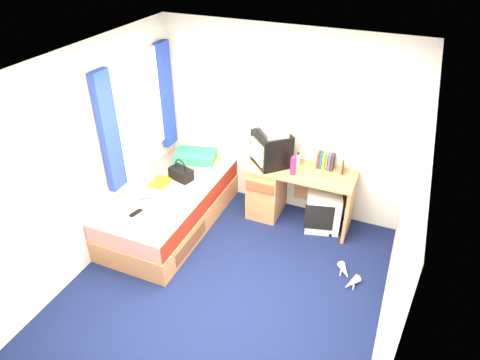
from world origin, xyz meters
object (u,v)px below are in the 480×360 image
at_px(crt_tv, 271,149).
at_px(towel, 177,198).
at_px(storage_cube, 323,209).
at_px(vcr, 273,131).
at_px(picture_frame, 343,167).
at_px(colour_swatch_fan, 149,222).
at_px(aerosol_can, 298,160).
at_px(water_bottle, 147,196).
at_px(bed, 171,207).
at_px(handbag, 181,173).
at_px(magazine, 160,182).
at_px(remote_control, 136,213).
at_px(pillow, 195,156).
at_px(desk, 280,189).
at_px(white_heels, 348,277).
at_px(pink_water_bottle, 293,166).

distance_m(crt_tv, towel, 1.30).
relative_size(storage_cube, vcr, 1.36).
xyz_separation_m(crt_tv, picture_frame, (0.87, 0.14, -0.14)).
bearing_deg(storage_cube, colour_swatch_fan, -154.53).
bearing_deg(storage_cube, crt_tv, 163.43).
xyz_separation_m(aerosol_can, water_bottle, (-1.53, -1.08, -0.26)).
height_order(crt_tv, vcr, vcr).
height_order(bed, handbag, handbag).
bearing_deg(storage_cube, magazine, -176.79).
xyz_separation_m(water_bottle, remote_control, (0.05, -0.31, -0.03)).
distance_m(crt_tv, aerosol_can, 0.36).
distance_m(aerosol_can, remote_control, 2.05).
distance_m(crt_tv, remote_control, 1.80).
bearing_deg(pillow, aerosol_can, 2.19).
xyz_separation_m(desk, water_bottle, (-1.34, -1.01, 0.17)).
height_order(remote_control, white_heels, remote_control).
distance_m(handbag, magazine, 0.28).
relative_size(desk, towel, 4.17).
height_order(storage_cube, towel, towel).
bearing_deg(colour_swatch_fan, storage_cube, 39.91).
bearing_deg(handbag, bed, -80.30).
relative_size(vcr, picture_frame, 2.74).
bearing_deg(aerosol_can, water_bottle, -144.62).
height_order(desk, towel, desk).
relative_size(vcr, towel, 1.23).
height_order(desk, magazine, desk).
distance_m(bed, vcr, 1.61).
distance_m(storage_cube, aerosol_can, 0.71).
relative_size(handbag, magazine, 1.20).
relative_size(aerosol_can, water_bottle, 0.82).
bearing_deg(handbag, water_bottle, -90.90).
bearing_deg(desk, vcr, 178.43).
distance_m(crt_tv, pink_water_bottle, 0.37).
xyz_separation_m(magazine, white_heels, (2.47, -0.19, -0.51)).
xyz_separation_m(pink_water_bottle, towel, (-1.16, -0.80, -0.27)).
relative_size(storage_cube, colour_swatch_fan, 2.37).
distance_m(towel, white_heels, 2.14).
relative_size(towel, white_heels, 0.80).
bearing_deg(aerosol_can, pillow, -177.81).
distance_m(vcr, white_heels, 1.90).
bearing_deg(colour_swatch_fan, crt_tv, 56.86).
xyz_separation_m(pillow, storage_cube, (1.83, -0.05, -0.34)).
bearing_deg(remote_control, vcr, 62.66).
bearing_deg(water_bottle, colour_swatch_fan, -54.49).
xyz_separation_m(pink_water_bottle, aerosol_can, (-0.00, 0.21, -0.03)).
xyz_separation_m(storage_cube, water_bottle, (-1.93, -0.98, 0.31)).
relative_size(crt_tv, magazine, 2.06).
xyz_separation_m(towel, magazine, (-0.41, 0.28, -0.04)).
distance_m(handbag, remote_control, 0.86).
relative_size(crt_tv, remote_control, 3.61).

